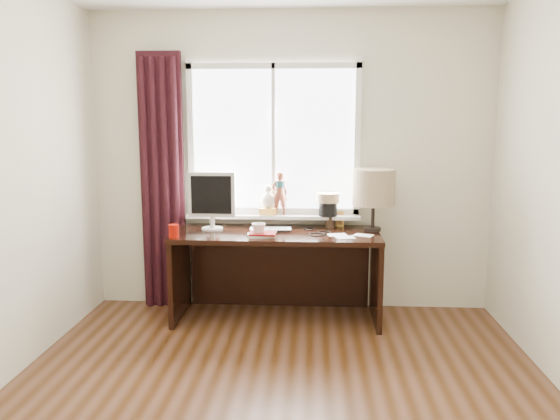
# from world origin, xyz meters

# --- Properties ---
(wall_back) EXTENTS (3.50, 0.00, 2.60)m
(wall_back) POSITION_xyz_m (0.00, 2.00, 1.30)
(wall_back) COLOR beige
(wall_back) RESTS_ON ground
(wall_front) EXTENTS (3.50, 0.00, 2.60)m
(wall_front) POSITION_xyz_m (0.00, -2.00, 1.30)
(wall_front) COLOR beige
(wall_front) RESTS_ON ground
(laptop) EXTENTS (0.36, 0.24, 0.03)m
(laptop) POSITION_xyz_m (-0.15, 1.66, 0.76)
(laptop) COLOR silver
(laptop) RESTS_ON desk
(mug) EXTENTS (0.15, 0.15, 0.11)m
(mug) POSITION_xyz_m (-0.24, 1.47, 0.81)
(mug) COLOR white
(mug) RESTS_ON desk
(red_cup) EXTENTS (0.08, 0.08, 0.11)m
(red_cup) POSITION_xyz_m (-0.90, 1.37, 0.80)
(red_cup) COLOR #910C01
(red_cup) RESTS_ON desk
(window) EXTENTS (1.52, 0.23, 1.40)m
(window) POSITION_xyz_m (-0.13, 1.95, 1.31)
(window) COLOR white
(window) RESTS_ON ground
(curtain) EXTENTS (0.38, 0.09, 2.25)m
(curtain) POSITION_xyz_m (-1.13, 1.91, 1.12)
(curtain) COLOR black
(curtain) RESTS_ON floor
(desk) EXTENTS (1.70, 0.70, 0.75)m
(desk) POSITION_xyz_m (-0.10, 1.73, 0.51)
(desk) COLOR black
(desk) RESTS_ON floor
(monitor) EXTENTS (0.40, 0.18, 0.49)m
(monitor) POSITION_xyz_m (-0.66, 1.71, 1.03)
(monitor) COLOR beige
(monitor) RESTS_ON desk
(notebook_stack) EXTENTS (0.24, 0.20, 0.03)m
(notebook_stack) POSITION_xyz_m (-0.21, 1.45, 0.77)
(notebook_stack) COLOR beige
(notebook_stack) RESTS_ON desk
(brush_holder) EXTENTS (0.09, 0.09, 0.25)m
(brush_holder) POSITION_xyz_m (0.35, 1.86, 0.81)
(brush_holder) COLOR black
(brush_holder) RESTS_ON desk
(icon_frame) EXTENTS (0.10, 0.04, 0.13)m
(icon_frame) POSITION_xyz_m (0.42, 1.92, 0.81)
(icon_frame) COLOR gold
(icon_frame) RESTS_ON desk
(table_lamp) EXTENTS (0.35, 0.35, 0.52)m
(table_lamp) POSITION_xyz_m (0.70, 1.73, 1.11)
(table_lamp) COLOR black
(table_lamp) RESTS_ON desk
(loose_papers) EXTENTS (0.39, 0.24, 0.00)m
(loose_papers) POSITION_xyz_m (0.49, 1.51, 0.75)
(loose_papers) COLOR white
(loose_papers) RESTS_ON desk
(desk_cables) EXTENTS (0.25, 0.38, 0.01)m
(desk_cables) POSITION_xyz_m (0.24, 1.62, 0.75)
(desk_cables) COLOR black
(desk_cables) RESTS_ON desk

